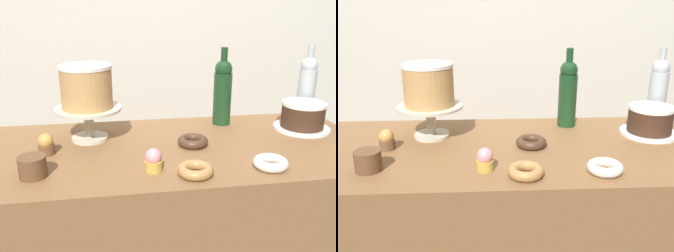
% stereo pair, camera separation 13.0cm
% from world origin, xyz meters
% --- Properties ---
extents(back_wall, '(6.00, 0.05, 2.60)m').
position_xyz_m(back_wall, '(0.00, 0.90, 1.30)').
color(back_wall, beige).
rests_on(back_wall, ground_plane).
extents(cake_stand_pedestal, '(0.25, 0.25, 0.13)m').
position_xyz_m(cake_stand_pedestal, '(-0.28, 0.12, 1.02)').
color(cake_stand_pedestal, beige).
rests_on(cake_stand_pedestal, display_counter).
extents(white_layer_cake, '(0.19, 0.19, 0.16)m').
position_xyz_m(white_layer_cake, '(-0.28, 0.12, 1.14)').
color(white_layer_cake, tan).
rests_on(white_layer_cake, cake_stand_pedestal).
extents(silver_serving_platter, '(0.23, 0.23, 0.01)m').
position_xyz_m(silver_serving_platter, '(0.58, 0.11, 0.93)').
color(silver_serving_platter, white).
rests_on(silver_serving_platter, display_counter).
extents(chocolate_round_cake, '(0.17, 0.17, 0.10)m').
position_xyz_m(chocolate_round_cake, '(0.58, 0.11, 0.99)').
color(chocolate_round_cake, '#3D2619').
rests_on(chocolate_round_cake, silver_serving_platter).
extents(wine_bottle_green, '(0.08, 0.08, 0.33)m').
position_xyz_m(wine_bottle_green, '(0.27, 0.23, 1.07)').
color(wine_bottle_green, '#193D1E').
rests_on(wine_bottle_green, display_counter).
extents(wine_bottle_clear, '(0.08, 0.08, 0.33)m').
position_xyz_m(wine_bottle_clear, '(0.66, 0.25, 1.07)').
color(wine_bottle_clear, '#B2BCC1').
rests_on(wine_bottle_clear, display_counter).
extents(cupcake_caramel, '(0.06, 0.06, 0.07)m').
position_xyz_m(cupcake_caramel, '(-0.43, -0.00, 0.96)').
color(cupcake_caramel, brown).
rests_on(cupcake_caramel, display_counter).
extents(cupcake_strawberry, '(0.06, 0.06, 0.07)m').
position_xyz_m(cupcake_strawberry, '(-0.08, -0.19, 0.96)').
color(cupcake_strawberry, gold).
rests_on(cupcake_strawberry, display_counter).
extents(donut_maple, '(0.11, 0.11, 0.03)m').
position_xyz_m(donut_maple, '(0.05, -0.24, 0.95)').
color(donut_maple, '#B27F47').
rests_on(donut_maple, display_counter).
extents(donut_sugar, '(0.11, 0.11, 0.03)m').
position_xyz_m(donut_sugar, '(0.30, -0.22, 0.95)').
color(donut_sugar, silver).
rests_on(donut_sugar, display_counter).
extents(donut_chocolate, '(0.11, 0.11, 0.03)m').
position_xyz_m(donut_chocolate, '(0.09, -0.00, 0.95)').
color(donut_chocolate, '#472D1E').
rests_on(donut_chocolate, display_counter).
extents(cookie_stack, '(0.08, 0.08, 0.07)m').
position_xyz_m(cookie_stack, '(-0.44, -0.17, 0.96)').
color(cookie_stack, brown).
rests_on(cookie_stack, display_counter).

